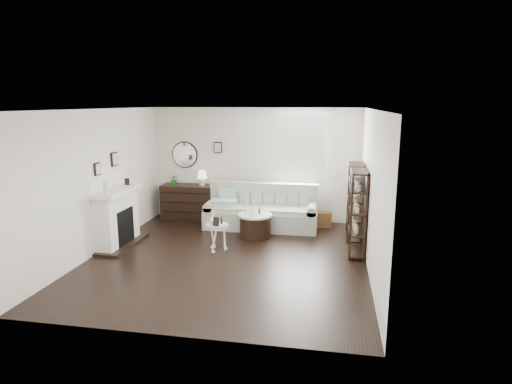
% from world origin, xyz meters
% --- Properties ---
extents(room, '(5.50, 5.50, 5.50)m').
position_xyz_m(room, '(0.73, 2.70, 1.60)').
color(room, black).
rests_on(room, ground).
extents(fireplace, '(0.50, 1.40, 1.84)m').
position_xyz_m(fireplace, '(-2.32, 0.30, 0.54)').
color(fireplace, white).
rests_on(fireplace, ground).
extents(shelf_unit_far, '(0.30, 0.80, 1.60)m').
position_xyz_m(shelf_unit_far, '(2.33, 1.55, 0.80)').
color(shelf_unit_far, black).
rests_on(shelf_unit_far, ground).
extents(shelf_unit_near, '(0.30, 0.80, 1.60)m').
position_xyz_m(shelf_unit_near, '(2.33, 0.65, 0.80)').
color(shelf_unit_near, black).
rests_on(shelf_unit_near, ground).
extents(sofa, '(2.54, 0.88, 0.99)m').
position_xyz_m(sofa, '(0.28, 2.08, 0.33)').
color(sofa, '#ABB4A0').
rests_on(sofa, ground).
extents(quilt, '(0.64, 0.57, 0.14)m').
position_xyz_m(quilt, '(-0.55, 1.95, 0.58)').
color(quilt, '#217B55').
rests_on(quilt, sofa).
extents(suitcase, '(0.56, 0.27, 0.36)m').
position_xyz_m(suitcase, '(1.59, 2.30, 0.18)').
color(suitcase, brown).
rests_on(suitcase, ground).
extents(dresser, '(1.27, 0.55, 0.85)m').
position_xyz_m(dresser, '(-1.61, 2.47, 0.42)').
color(dresser, black).
rests_on(dresser, ground).
extents(table_lamp, '(0.28, 0.28, 0.37)m').
position_xyz_m(table_lamp, '(-1.24, 2.47, 1.03)').
color(table_lamp, white).
rests_on(table_lamp, dresser).
extents(potted_plant, '(0.30, 0.27, 0.27)m').
position_xyz_m(potted_plant, '(-1.93, 2.42, 0.98)').
color(potted_plant, '#1E5F1B').
rests_on(potted_plant, dresser).
extents(drum_table, '(0.72, 0.72, 0.50)m').
position_xyz_m(drum_table, '(0.27, 1.32, 0.25)').
color(drum_table, black).
rests_on(drum_table, ground).
extents(pedestal_table, '(0.44, 0.44, 0.53)m').
position_xyz_m(pedestal_table, '(-0.30, 0.34, 0.48)').
color(pedestal_table, white).
rests_on(pedestal_table, ground).
extents(eiffel_drum, '(0.12, 0.12, 0.19)m').
position_xyz_m(eiffel_drum, '(0.35, 1.37, 0.60)').
color(eiffel_drum, black).
rests_on(eiffel_drum, drum_table).
extents(bottle_drum, '(0.07, 0.07, 0.28)m').
position_xyz_m(bottle_drum, '(0.09, 1.24, 0.64)').
color(bottle_drum, silver).
rests_on(bottle_drum, drum_table).
extents(card_frame_drum, '(0.15, 0.09, 0.19)m').
position_xyz_m(card_frame_drum, '(0.22, 1.14, 0.60)').
color(card_frame_drum, white).
rests_on(card_frame_drum, drum_table).
extents(eiffel_ped, '(0.12, 0.12, 0.19)m').
position_xyz_m(eiffel_ped, '(-0.21, 0.37, 0.62)').
color(eiffel_ped, black).
rests_on(eiffel_ped, pedestal_table).
extents(flask_ped, '(0.15, 0.15, 0.27)m').
position_xyz_m(flask_ped, '(-0.38, 0.36, 0.67)').
color(flask_ped, silver).
rests_on(flask_ped, pedestal_table).
extents(card_frame_ped, '(0.14, 0.09, 0.17)m').
position_xyz_m(card_frame_ped, '(-0.28, 0.23, 0.62)').
color(card_frame_ped, black).
rests_on(card_frame_ped, pedestal_table).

